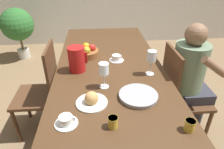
% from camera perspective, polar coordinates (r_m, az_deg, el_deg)
% --- Properties ---
extents(ground_plane, '(20.00, 20.00, 0.00)m').
position_cam_1_polar(ground_plane, '(2.36, -0.69, -13.31)').
color(ground_plane, '#7F6647').
extents(dining_table, '(0.97, 2.10, 0.77)m').
position_cam_1_polar(dining_table, '(1.95, -0.81, 1.19)').
color(dining_table, '#472D19').
rests_on(dining_table, ground_plane).
extents(chair_person_side, '(0.42, 0.42, 0.96)m').
position_cam_1_polar(chair_person_side, '(2.05, 18.63, -5.12)').
color(chair_person_side, '#51331E').
rests_on(chair_person_side, ground_plane).
extents(chair_opposite, '(0.42, 0.42, 0.96)m').
position_cam_1_polar(chair_opposite, '(2.10, -19.17, -4.22)').
color(chair_opposite, '#51331E').
rests_on(chair_opposite, ground_plane).
extents(person_seated, '(0.39, 0.41, 1.17)m').
position_cam_1_polar(person_seated, '(2.01, 21.66, 0.12)').
color(person_seated, '#33333D').
rests_on(person_seated, ground_plane).
extents(red_pitcher, '(0.17, 0.14, 0.22)m').
position_cam_1_polar(red_pitcher, '(1.75, -10.06, 4.36)').
color(red_pitcher, red).
rests_on(red_pitcher, dining_table).
extents(wine_glass_water, '(0.08, 0.08, 0.22)m').
position_cam_1_polar(wine_glass_water, '(1.68, 11.25, 4.90)').
color(wine_glass_water, white).
rests_on(wine_glass_water, dining_table).
extents(wine_glass_juice, '(0.08, 0.08, 0.20)m').
position_cam_1_polar(wine_glass_juice, '(1.47, -2.36, 1.28)').
color(wine_glass_juice, white).
rests_on(wine_glass_juice, dining_table).
extents(teacup_near_person, '(0.14, 0.14, 0.06)m').
position_cam_1_polar(teacup_near_person, '(1.25, -12.99, -12.78)').
color(teacup_near_person, white).
rests_on(teacup_near_person, dining_table).
extents(teacup_across, '(0.14, 0.14, 0.06)m').
position_cam_1_polar(teacup_across, '(1.94, 1.27, 4.66)').
color(teacup_across, white).
rests_on(teacup_across, dining_table).
extents(serving_tray, '(0.28, 0.28, 0.03)m').
position_cam_1_polar(serving_tray, '(1.44, 7.52, -6.03)').
color(serving_tray, '#9E9EA3').
rests_on(serving_tray, dining_table).
extents(bread_plate, '(0.22, 0.22, 0.10)m').
position_cam_1_polar(bread_plate, '(1.38, -5.85, -7.25)').
color(bread_plate, white).
rests_on(bread_plate, dining_table).
extents(jam_jar_amber, '(0.06, 0.06, 0.07)m').
position_cam_1_polar(jam_jar_amber, '(1.19, 0.26, -13.38)').
color(jam_jar_amber, gold).
rests_on(jam_jar_amber, dining_table).
extents(jam_jar_red, '(0.06, 0.06, 0.07)m').
position_cam_1_polar(jam_jar_red, '(1.26, 21.35, -13.30)').
color(jam_jar_red, gold).
rests_on(jam_jar_red, dining_table).
extents(fruit_bowl, '(0.23, 0.23, 0.12)m').
position_cam_1_polar(fruit_bowl, '(2.04, -7.14, 6.55)').
color(fruit_bowl, brown).
rests_on(fruit_bowl, dining_table).
extents(potted_plant, '(0.56, 0.56, 0.91)m').
position_cam_1_polar(potted_plant, '(3.92, -25.43, 12.49)').
color(potted_plant, beige).
rests_on(potted_plant, ground_plane).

